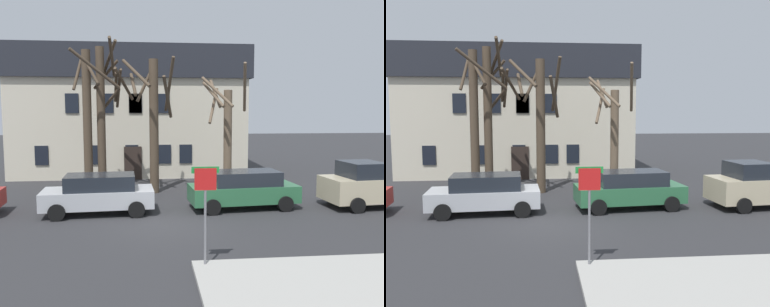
% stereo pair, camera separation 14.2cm
% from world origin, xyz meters
% --- Properties ---
extents(ground_plane, '(120.00, 120.00, 0.00)m').
position_xyz_m(ground_plane, '(0.00, 0.00, 0.00)').
color(ground_plane, '#2D2D30').
extents(building_main, '(15.73, 6.50, 8.50)m').
position_xyz_m(building_main, '(-1.90, 13.46, 4.34)').
color(building_main, beige).
rests_on(building_main, ground_plane).
extents(tree_bare_near, '(2.51, 3.61, 7.99)m').
position_xyz_m(tree_bare_near, '(-3.72, 6.57, 4.22)').
color(tree_bare_near, '#4C3D2D').
rests_on(tree_bare_near, ground_plane).
extents(tree_bare_mid, '(2.67, 2.86, 7.67)m').
position_xyz_m(tree_bare_mid, '(-3.08, 6.74, 4.16)').
color(tree_bare_mid, '#4C3D2D').
rests_on(tree_bare_mid, ground_plane).
extents(tree_bare_far, '(2.74, 2.73, 7.11)m').
position_xyz_m(tree_bare_far, '(-0.41, 6.18, 3.92)').
color(tree_bare_far, '#4C3D2D').
rests_on(tree_bare_far, ground_plane).
extents(tree_bare_end, '(2.65, 2.63, 6.85)m').
position_xyz_m(tree_bare_end, '(3.54, 6.53, 3.27)').
color(tree_bare_end, brown).
rests_on(tree_bare_end, ground_plane).
extents(car_silver_wagon, '(4.72, 2.33, 1.67)m').
position_xyz_m(car_silver_wagon, '(-2.78, 1.95, 0.87)').
color(car_silver_wagon, '#B7BABF').
rests_on(car_silver_wagon, ground_plane).
extents(car_green_wagon, '(4.90, 2.40, 1.69)m').
position_xyz_m(car_green_wagon, '(3.53, 2.24, 0.88)').
color(car_green_wagon, '#2D6B42').
rests_on(car_green_wagon, ground_plane).
extents(pickup_truck_beige, '(5.34, 2.59, 2.07)m').
position_xyz_m(pickup_truck_beige, '(9.76, 2.02, 1.00)').
color(pickup_truck_beige, '#C6B793').
rests_on(pickup_truck_beige, ground_plane).
extents(street_sign_pole, '(0.76, 0.07, 2.84)m').
position_xyz_m(street_sign_pole, '(0.88, -4.48, 1.99)').
color(street_sign_pole, slate).
rests_on(street_sign_pole, ground_plane).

